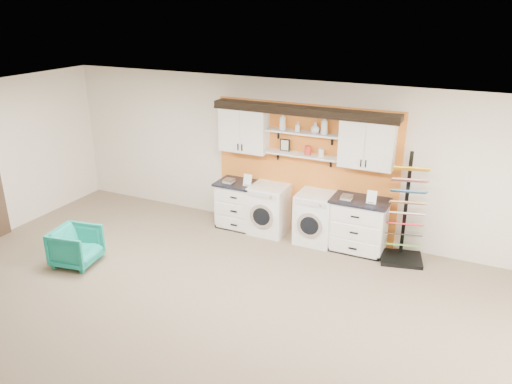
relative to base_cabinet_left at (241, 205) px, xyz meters
The scene contains 22 objects.
floor 3.84m from the base_cabinet_left, 72.76° to the right, with size 10.00×10.00×0.00m, color #806E56.
ceiling 4.48m from the base_cabinet_left, 72.76° to the right, with size 10.00×10.00×0.00m, color white.
wall_back 1.52m from the base_cabinet_left, 17.63° to the left, with size 10.00×10.00×0.00m, color beige.
accent_panel 1.40m from the base_cabinet_left, 16.00° to the left, with size 3.40×0.07×2.40m, color orange.
upper_cabinet_left 1.44m from the base_cabinet_left, 90.00° to the left, with size 0.90×0.35×0.84m.
upper_cabinet_right 2.68m from the base_cabinet_left, ahead, with size 0.90×0.35×0.84m.
shelf_lower 1.57m from the base_cabinet_left, ahead, with size 1.32×0.28×0.03m, color silver.
shelf_upper 1.87m from the base_cabinet_left, ahead, with size 1.32×0.28×0.03m, color silver.
crown_molding 2.20m from the base_cabinet_left, ahead, with size 3.30×0.41×0.13m.
picture_frame 1.45m from the base_cabinet_left, 14.85° to the left, with size 0.18×0.02×0.22m.
canister_red 1.71m from the base_cabinet_left, ahead, with size 0.11×0.11×0.16m, color red.
canister_cream 1.89m from the base_cabinet_left, ahead, with size 0.10×0.10×0.14m, color silver.
base_cabinet_left is the anchor object (origin of this frame).
base_cabinet_right 2.26m from the base_cabinet_left, ahead, with size 0.96×0.66×0.94m.
washer 0.58m from the base_cabinet_left, ahead, with size 0.66×0.71×0.92m.
dryer 1.49m from the base_cabinet_left, ahead, with size 0.66×0.71×0.92m.
sample_rack 3.03m from the base_cabinet_left, ahead, with size 0.78×0.70×1.84m.
armchair 3.04m from the base_cabinet_left, 125.76° to the right, with size 0.66×0.68×0.62m, color #12917E.
soap_bottle_a 1.82m from the base_cabinet_left, 11.96° to the left, with size 0.12×0.12×0.31m, color silver.
soap_bottle_b 1.90m from the base_cabinet_left, ahead, with size 0.07×0.08×0.17m, color silver.
soap_bottle_c 2.10m from the base_cabinet_left, ahead, with size 0.15×0.15×0.19m, color silver.
soap_bottle_d 2.25m from the base_cabinet_left, ahead, with size 0.12×0.13×0.32m, color silver.
Camera 1 is at (2.87, -4.14, 4.05)m, focal length 35.00 mm.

